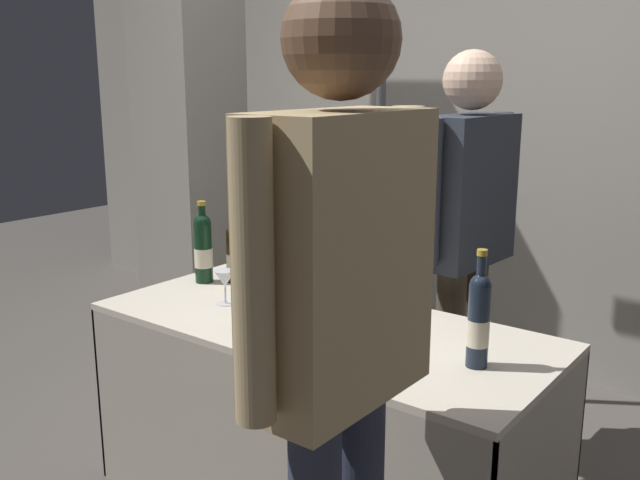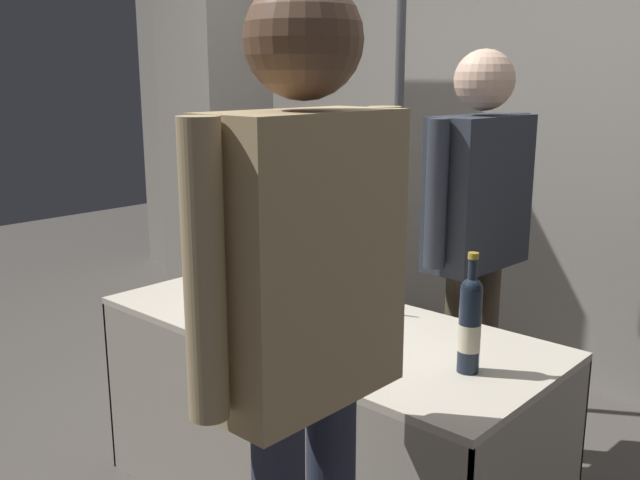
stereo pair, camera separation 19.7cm
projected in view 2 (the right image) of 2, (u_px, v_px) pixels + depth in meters
name	position (u px, v px, depth m)	size (l,w,h in m)	color
back_partition	(552.00, 77.00, 3.57)	(7.16, 0.12, 3.17)	#9E998E
concrete_pillar	(215.00, 92.00, 4.02)	(0.47, 0.47, 3.01)	gray
tasting_table	(320.00, 381.00, 2.54)	(1.66, 0.74, 0.74)	beige
featured_wine_bottle	(470.00, 323.00, 2.04)	(0.07, 0.07, 0.36)	#192333
display_bottle_0	(245.00, 288.00, 2.43)	(0.08, 0.08, 0.31)	black
display_bottle_1	(329.00, 271.00, 2.67)	(0.07, 0.07, 0.30)	#192333
display_bottle_2	(245.00, 251.00, 2.98)	(0.07, 0.07, 0.32)	#38230F
display_bottle_3	(215.00, 245.00, 2.98)	(0.08, 0.08, 0.35)	black
wine_glass_near_vendor	(231.00, 277.00, 2.70)	(0.08, 0.08, 0.13)	silver
wine_glass_mid	(344.00, 344.00, 2.05)	(0.08, 0.08, 0.12)	silver
wine_glass_near_taster	(353.00, 324.00, 2.18)	(0.08, 0.08, 0.14)	silver
flower_vase	(301.00, 261.00, 2.79)	(0.08, 0.09, 0.38)	silver
brochure_stand	(368.00, 290.00, 2.58)	(0.14, 0.01, 0.17)	silver
vendor_presenter	(477.00, 221.00, 2.79)	(0.24, 0.64, 1.69)	#4C4233
taster_foreground_right	(305.00, 311.00, 1.53)	(0.25, 0.62, 1.79)	#2D3347
booth_signpost	(399.00, 113.00, 3.27)	(0.52, 0.04, 2.39)	#47474C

